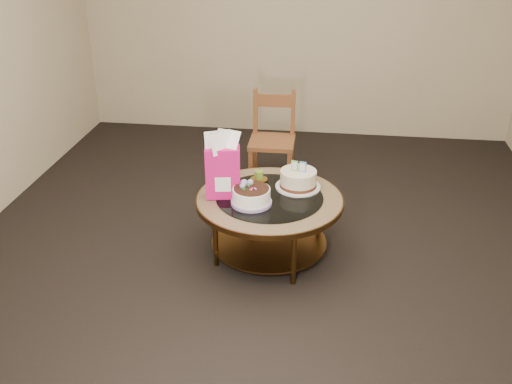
# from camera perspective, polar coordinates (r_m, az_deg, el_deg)

# --- Properties ---
(ground) EXTENTS (5.00, 5.00, 0.00)m
(ground) POSITION_cam_1_polar(r_m,az_deg,el_deg) (4.15, 1.29, -6.10)
(ground) COLOR black
(ground) RESTS_ON ground
(room_walls) EXTENTS (4.52, 5.02, 2.61)m
(room_walls) POSITION_cam_1_polar(r_m,az_deg,el_deg) (3.55, 1.55, 15.27)
(room_walls) COLOR #B7A88B
(room_walls) RESTS_ON ground
(coffee_table) EXTENTS (1.02, 1.02, 0.46)m
(coffee_table) POSITION_cam_1_polar(r_m,az_deg,el_deg) (3.95, 1.35, -1.50)
(coffee_table) COLOR #563818
(coffee_table) RESTS_ON ground
(decorated_cake) EXTENTS (0.28, 0.28, 0.16)m
(decorated_cake) POSITION_cam_1_polar(r_m,az_deg,el_deg) (3.80, -0.48, -0.46)
(decorated_cake) COLOR #9D86BD
(decorated_cake) RESTS_ON coffee_table
(cream_cake) EXTENTS (0.32, 0.32, 0.20)m
(cream_cake) POSITION_cam_1_polar(r_m,az_deg,el_deg) (4.02, 4.24, 1.26)
(cream_cake) COLOR white
(cream_cake) RESTS_ON coffee_table
(gift_bag) EXTENTS (0.25, 0.20, 0.46)m
(gift_bag) POSITION_cam_1_polar(r_m,az_deg,el_deg) (3.84, -3.35, 2.69)
(gift_bag) COLOR #DD1487
(gift_bag) RESTS_ON coffee_table
(pillar_candle) EXTENTS (0.12, 0.12, 0.09)m
(pillar_candle) POSITION_cam_1_polar(r_m,az_deg,el_deg) (4.12, 0.29, 1.45)
(pillar_candle) COLOR #DDD05B
(pillar_candle) RESTS_ON coffee_table
(dining_chair) EXTENTS (0.39, 0.39, 0.84)m
(dining_chair) POSITION_cam_1_polar(r_m,az_deg,el_deg) (4.98, 1.65, 5.27)
(dining_chair) COLOR brown
(dining_chair) RESTS_ON ground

